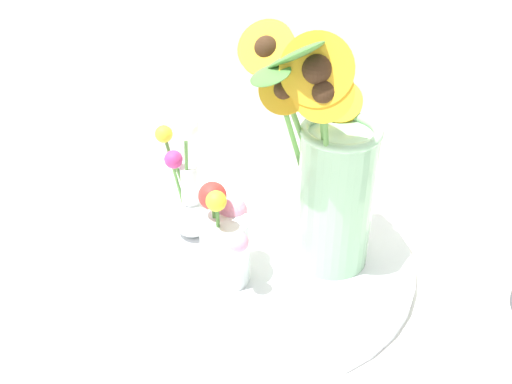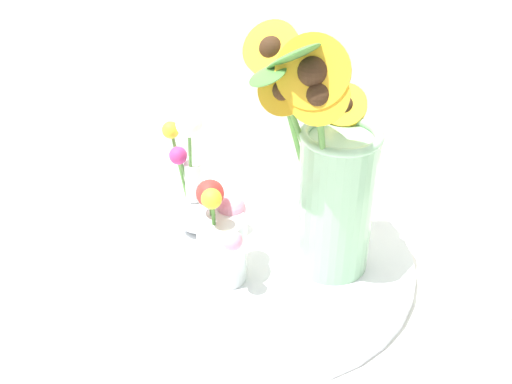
% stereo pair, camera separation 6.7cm
% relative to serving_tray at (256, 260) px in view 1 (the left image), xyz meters
% --- Properties ---
extents(ground_plane, '(6.00, 6.00, 0.00)m').
position_rel_serving_tray_xyz_m(ground_plane, '(0.02, -0.07, -0.01)').
color(ground_plane, silver).
extents(serving_tray, '(0.46, 0.46, 0.02)m').
position_rel_serving_tray_xyz_m(serving_tray, '(0.00, 0.00, 0.00)').
color(serving_tray, silver).
rests_on(serving_tray, ground_plane).
extents(mason_jar_sunflowers, '(0.20, 0.19, 0.36)m').
position_rel_serving_tray_xyz_m(mason_jar_sunflowers, '(0.10, 0.01, 0.15)').
color(mason_jar_sunflowers, '#99CC9E').
rests_on(mason_jar_sunflowers, serving_tray).
extents(vase_small_center, '(0.07, 0.10, 0.16)m').
position_rel_serving_tray_xyz_m(vase_small_center, '(-0.04, -0.05, 0.08)').
color(vase_small_center, white).
rests_on(vase_small_center, serving_tray).
extents(vase_bulb_right, '(0.08, 0.07, 0.21)m').
position_rel_serving_tray_xyz_m(vase_bulb_right, '(-0.11, 0.04, 0.08)').
color(vase_bulb_right, white).
rests_on(vase_bulb_right, serving_tray).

